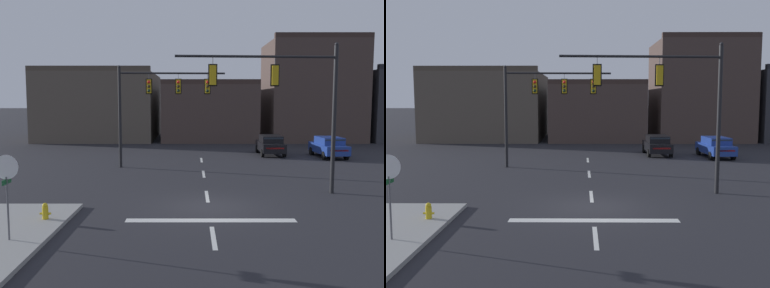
% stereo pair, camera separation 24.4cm
% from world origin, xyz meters
% --- Properties ---
extents(ground_plane, '(400.00, 400.00, 0.00)m').
position_xyz_m(ground_plane, '(0.00, 0.00, 0.00)').
color(ground_plane, '#232328').
extents(stop_bar_paint, '(6.40, 0.50, 0.01)m').
position_xyz_m(stop_bar_paint, '(0.00, -2.00, 0.00)').
color(stop_bar_paint, silver).
rests_on(stop_bar_paint, ground).
extents(lane_centreline, '(0.16, 26.40, 0.01)m').
position_xyz_m(lane_centreline, '(0.00, 2.00, 0.00)').
color(lane_centreline, silver).
rests_on(lane_centreline, ground).
extents(signal_mast_near_side, '(7.66, 0.69, 7.18)m').
position_xyz_m(signal_mast_near_side, '(3.89, 2.56, 4.81)').
color(signal_mast_near_side, black).
rests_on(signal_mast_near_side, ground).
extents(signal_mast_far_side, '(7.04, 0.57, 6.73)m').
position_xyz_m(signal_mast_far_side, '(-3.21, 10.76, 4.70)').
color(signal_mast_far_side, black).
rests_on(signal_mast_far_side, ground).
extents(stop_sign, '(0.76, 0.64, 2.83)m').
position_xyz_m(stop_sign, '(-6.43, -4.65, 2.14)').
color(stop_sign, '#56565B').
rests_on(stop_sign, ground).
extents(car_lot_nearside, '(1.94, 4.47, 1.61)m').
position_xyz_m(car_lot_nearside, '(5.68, 17.00, 0.86)').
color(car_lot_nearside, black).
rests_on(car_lot_nearside, ground).
extents(car_lot_middle, '(2.08, 4.52, 1.61)m').
position_xyz_m(car_lot_middle, '(9.97, 15.55, 0.86)').
color(car_lot_middle, navy).
rests_on(car_lot_middle, ground).
extents(fire_hydrant, '(0.40, 0.30, 0.75)m').
position_xyz_m(fire_hydrant, '(-6.09, -2.32, 0.33)').
color(fire_hydrant, gold).
rests_on(fire_hydrant, ground).
extents(building_row, '(47.48, 13.75, 11.13)m').
position_xyz_m(building_row, '(6.25, 31.53, 3.97)').
color(building_row, brown).
rests_on(building_row, ground).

